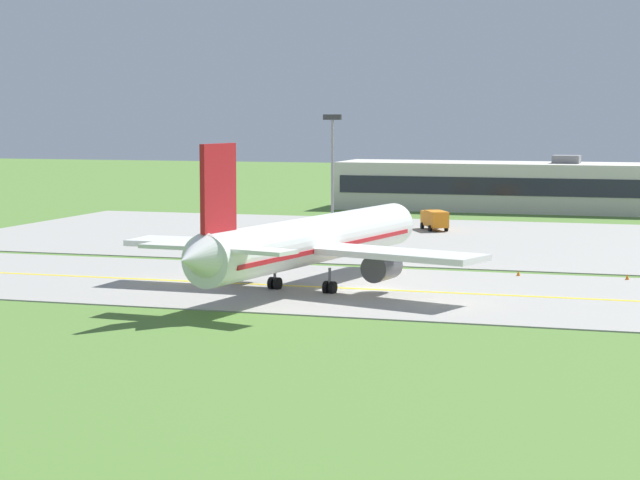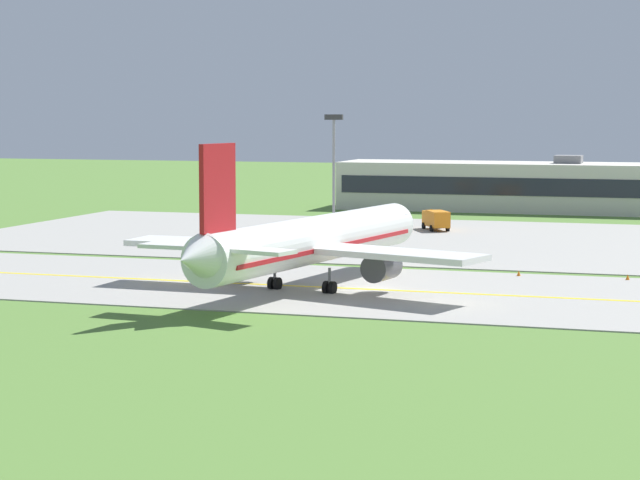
% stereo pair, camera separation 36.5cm
% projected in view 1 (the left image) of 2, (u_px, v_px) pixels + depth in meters
% --- Properties ---
extents(ground_plane, '(500.00, 500.00, 0.00)m').
position_uv_depth(ground_plane, '(376.00, 291.00, 102.59)').
color(ground_plane, '#517A33').
extents(taxiway_strip, '(240.00, 28.00, 0.10)m').
position_uv_depth(taxiway_strip, '(376.00, 290.00, 102.59)').
color(taxiway_strip, '#9E9B93').
rests_on(taxiway_strip, ground).
extents(apron_pad, '(140.00, 52.00, 0.10)m').
position_uv_depth(apron_pad, '(553.00, 243.00, 139.51)').
color(apron_pad, '#9E9B93').
rests_on(apron_pad, ground).
extents(taxiway_centreline, '(220.00, 0.60, 0.01)m').
position_uv_depth(taxiway_centreline, '(376.00, 289.00, 102.58)').
color(taxiway_centreline, yellow).
rests_on(taxiway_centreline, taxiway_strip).
extents(airplane_lead, '(32.20, 39.53, 12.70)m').
position_uv_depth(airplane_lead, '(310.00, 241.00, 102.69)').
color(airplane_lead, white).
rests_on(airplane_lead, ground).
extents(service_truck_fuel, '(3.14, 6.27, 2.60)m').
position_uv_depth(service_truck_fuel, '(331.00, 227.00, 143.69)').
color(service_truck_fuel, orange).
rests_on(service_truck_fuel, ground).
extents(service_truck_catering, '(4.64, 6.26, 2.60)m').
position_uv_depth(service_truck_catering, '(435.00, 219.00, 154.26)').
color(service_truck_catering, orange).
rests_on(service_truck_catering, ground).
extents(terminal_building, '(49.51, 13.09, 8.53)m').
position_uv_depth(terminal_building, '(501.00, 186.00, 186.56)').
color(terminal_building, beige).
rests_on(terminal_building, ground).
extents(apron_light_mast, '(2.40, 0.50, 14.70)m').
position_uv_depth(apron_light_mast, '(332.00, 156.00, 157.94)').
color(apron_light_mast, gray).
rests_on(apron_light_mast, ground).
extents(traffic_cone_near_edge, '(0.44, 0.44, 0.60)m').
position_uv_depth(traffic_cone_near_edge, '(627.00, 277.00, 108.62)').
color(traffic_cone_near_edge, orange).
rests_on(traffic_cone_near_edge, ground).
extents(traffic_cone_mid_edge, '(0.44, 0.44, 0.60)m').
position_uv_depth(traffic_cone_mid_edge, '(518.00, 274.00, 111.22)').
color(traffic_cone_mid_edge, orange).
rests_on(traffic_cone_mid_edge, ground).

